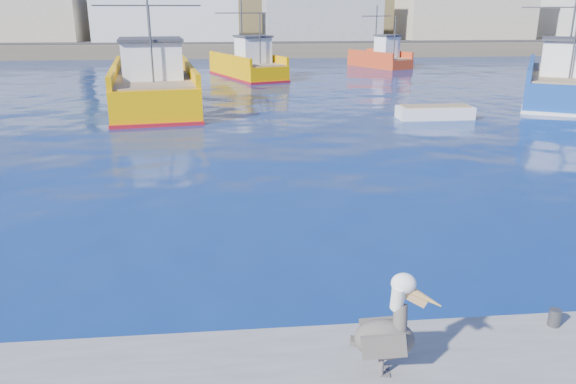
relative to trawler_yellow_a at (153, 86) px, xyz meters
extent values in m
plane|color=#071B52|center=(6.86, -23.30, -1.18)|extent=(260.00, 260.00, 0.00)
cylinder|color=#4C4C4C|center=(9.86, -26.70, -0.53)|extent=(0.20, 0.20, 0.30)
cube|color=brown|center=(6.86, 48.70, -0.38)|extent=(160.00, 30.00, 1.60)
cube|color=brown|center=(6.86, 74.70, 4.82)|extent=(180.00, 40.00, 14.00)
cube|color=#2D2D2D|center=(6.86, 37.70, 0.47)|extent=(150.00, 5.00, 0.10)
cube|color=tan|center=(-21.14, 43.70, 3.92)|extent=(14.00, 9.00, 7.00)
cube|color=silver|center=(-3.14, 43.70, 3.17)|extent=(18.00, 11.00, 5.50)
cube|color=gray|center=(16.86, 43.70, 3.67)|extent=(15.00, 10.00, 6.50)
cube|color=tan|center=(36.86, 43.70, 4.17)|extent=(17.00, 9.00, 7.50)
cube|color=#DD9900|center=(-0.04, 0.30, -0.30)|extent=(6.42, 14.15, 1.77)
cube|color=#DD9900|center=(2.08, 0.60, 0.94)|extent=(2.14, 13.28, 0.70)
cube|color=#DD9900|center=(-2.16, 0.00, 0.94)|extent=(2.14, 13.28, 0.70)
cube|color=maroon|center=(-0.04, 0.30, -1.13)|extent=(6.55, 14.44, 0.25)
cube|color=#8C7251|center=(-0.04, 0.30, 0.64)|extent=(5.98, 13.56, 0.10)
cube|color=white|center=(0.24, -1.73, 1.69)|extent=(3.63, 3.83, 2.00)
cube|color=#333338|center=(0.24, -1.73, 2.79)|extent=(3.91, 4.26, 0.15)
cylinder|color=#4C4C4C|center=(-0.23, 1.65, 3.09)|extent=(0.14, 0.14, 5.00)
cylinder|color=#4C4C4C|center=(0.53, -3.76, 2.59)|extent=(0.11, 0.11, 4.00)
cylinder|color=#4C4C4C|center=(-0.23, 1.65, 4.59)|extent=(6.32, 0.97, 0.08)
cube|color=#DD9900|center=(6.02, 14.45, -0.55)|extent=(6.54, 10.24, 1.26)
cube|color=#DD9900|center=(7.50, 15.00, 0.42)|extent=(3.52, 8.95, 0.70)
cube|color=#DD9900|center=(4.55, 13.89, 0.42)|extent=(3.52, 8.95, 0.70)
cube|color=maroon|center=(6.02, 14.45, -1.13)|extent=(6.67, 10.45, 0.25)
cube|color=#8C7251|center=(6.02, 14.45, 0.12)|extent=(6.15, 9.79, 0.10)
cube|color=white|center=(6.53, 13.09, 1.17)|extent=(3.04, 3.09, 2.00)
cube|color=#333338|center=(6.53, 13.09, 2.27)|extent=(3.30, 3.42, 0.15)
cylinder|color=#4C4C4C|center=(5.68, 15.35, 2.57)|extent=(0.15, 0.15, 5.00)
cylinder|color=#4C4C4C|center=(7.05, 11.73, 2.07)|extent=(0.13, 0.13, 4.00)
cylinder|color=#4C4C4C|center=(5.68, 15.35, 4.07)|extent=(4.41, 1.72, 0.08)
cube|color=navy|center=(25.87, -0.24, -0.34)|extent=(10.25, 13.47, 1.68)
cube|color=navy|center=(24.02, 0.80, 0.84)|extent=(6.41, 11.18, 0.70)
cube|color=silver|center=(25.87, -0.24, -1.13)|extent=(10.45, 13.74, 0.25)
cube|color=#8C7251|center=(25.87, -0.24, 0.54)|extent=(9.68, 12.85, 0.10)
cube|color=white|center=(24.92, -1.93, 1.59)|extent=(4.34, 4.36, 2.00)
cube|color=#333338|center=(24.92, -1.93, 2.69)|extent=(4.72, 4.81, 0.15)
cylinder|color=#4C4C4C|center=(26.50, 0.89, 2.99)|extent=(0.16, 0.16, 5.00)
cylinder|color=#4C4C4C|center=(23.98, -3.62, 2.49)|extent=(0.14, 0.14, 4.00)
cylinder|color=#4C4C4C|center=(26.50, 0.89, 4.49)|extent=(5.56, 3.16, 0.08)
cube|color=#C13A18|center=(19.59, 22.11, -0.73)|extent=(5.44, 7.49, 0.92)
cube|color=#C13A18|center=(20.71, 22.65, 0.08)|extent=(3.14, 6.29, 0.70)
cube|color=#C13A18|center=(18.47, 21.57, 0.08)|extent=(3.14, 6.29, 0.70)
cube|color=#8C7251|center=(19.59, 22.11, -0.22)|extent=(5.13, 7.15, 0.10)
cube|color=white|center=(20.05, 21.16, 0.83)|extent=(2.43, 2.39, 2.00)
cube|color=#333338|center=(20.05, 21.16, 1.93)|extent=(2.64, 2.64, 0.15)
cylinder|color=#4C4C4C|center=(19.29, 22.75, 2.23)|extent=(0.16, 0.16, 5.00)
cylinder|color=#4C4C4C|center=(20.51, 20.21, 1.73)|extent=(0.13, 0.13, 4.00)
cylinder|color=#4C4C4C|center=(19.29, 22.75, 3.73)|extent=(3.37, 1.68, 0.08)
cube|color=silver|center=(15.39, -5.69, -0.94)|extent=(3.97, 1.40, 0.79)
cube|color=#8C7251|center=(15.39, -5.69, -0.51)|extent=(3.58, 1.10, 0.08)
cube|color=silver|center=(35.03, 15.95, -0.94)|extent=(2.66, 4.09, 0.77)
cube|color=#8C7251|center=(35.03, 15.95, -0.53)|extent=(2.25, 3.63, 0.08)
cylinder|color=#595451|center=(6.63, -27.72, -0.53)|extent=(0.08, 0.08, 0.30)
cube|color=#595451|center=(6.69, -27.73, -0.68)|extent=(0.17, 0.15, 0.02)
cylinder|color=#595451|center=(6.67, -27.54, -0.53)|extent=(0.08, 0.08, 0.30)
cube|color=#595451|center=(6.72, -27.55, -0.68)|extent=(0.17, 0.15, 0.02)
ellipsoid|color=#38332D|center=(6.68, -27.64, -0.14)|extent=(0.95, 0.67, 0.60)
cube|color=#38332D|center=(6.61, -27.86, -0.11)|extent=(0.67, 0.19, 0.44)
cube|color=#38332D|center=(6.69, -27.40, -0.11)|extent=(0.67, 0.19, 0.44)
cube|color=#38332D|center=(6.30, -27.57, -0.21)|extent=(0.26, 0.20, 0.13)
cylinder|color=#38332D|center=(6.88, -27.67, 0.19)|extent=(0.26, 0.34, 0.47)
cylinder|color=white|center=(6.82, -27.66, 0.54)|extent=(0.24, 0.34, 0.45)
ellipsoid|color=white|center=(6.89, -27.67, 0.76)|extent=(0.40, 0.33, 0.30)
cone|color=gold|center=(7.16, -27.72, 0.57)|extent=(0.62, 0.25, 0.41)
cube|color=tan|center=(7.05, -27.70, 0.53)|extent=(0.37, 0.12, 0.26)
camera|label=1|loc=(4.59, -34.46, 4.37)|focal=35.00mm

